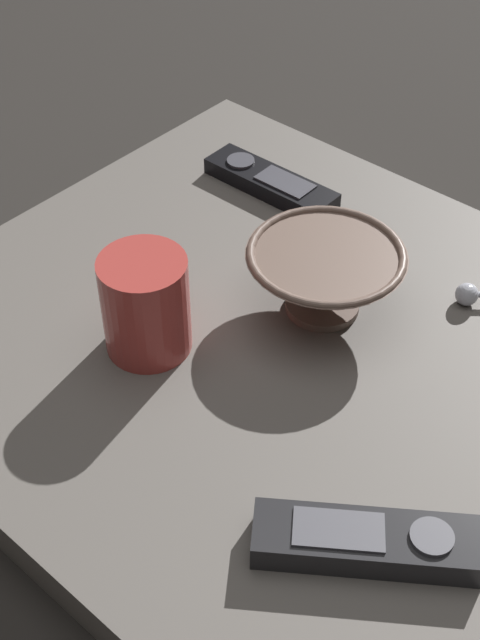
{
  "coord_description": "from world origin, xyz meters",
  "views": [
    {
      "loc": [
        -0.45,
        -0.35,
        0.6
      ],
      "look_at": [
        -0.02,
        0.03,
        0.06
      ],
      "focal_mm": 48.3,
      "sensor_mm": 36.0,
      "label": 1
    }
  ],
  "objects_px": {
    "cereal_bowl": "(325,277)",
    "tv_remote_near": "(366,542)",
    "coffee_mug": "(146,303)",
    "tv_remote_far": "(270,183)"
  },
  "relations": [
    {
      "from": "tv_remote_near",
      "to": "tv_remote_far",
      "type": "distance_m",
      "value": 0.47
    },
    {
      "from": "coffee_mug",
      "to": "tv_remote_near",
      "type": "distance_m",
      "value": 0.28
    },
    {
      "from": "cereal_bowl",
      "to": "tv_remote_near",
      "type": "height_order",
      "value": "cereal_bowl"
    },
    {
      "from": "coffee_mug",
      "to": "tv_remote_far",
      "type": "height_order",
      "value": "coffee_mug"
    },
    {
      "from": "cereal_bowl",
      "to": "tv_remote_far",
      "type": "relative_size",
      "value": 0.92
    },
    {
      "from": "tv_remote_near",
      "to": "coffee_mug",
      "type": "bearing_deg",
      "value": 79.79
    },
    {
      "from": "tv_remote_far",
      "to": "coffee_mug",
      "type": "bearing_deg",
      "value": -164.31
    },
    {
      "from": "cereal_bowl",
      "to": "tv_remote_near",
      "type": "bearing_deg",
      "value": -135.98
    },
    {
      "from": "cereal_bowl",
      "to": "tv_remote_near",
      "type": "distance_m",
      "value": 0.27
    },
    {
      "from": "coffee_mug",
      "to": "tv_remote_far",
      "type": "distance_m",
      "value": 0.27
    }
  ]
}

